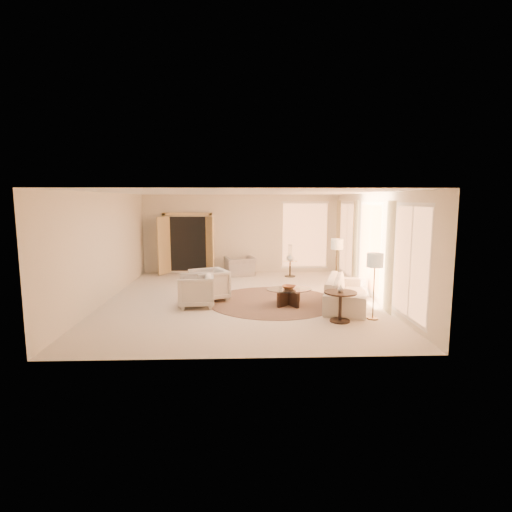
{
  "coord_description": "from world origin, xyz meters",
  "views": [
    {
      "loc": [
        -0.0,
        -10.33,
        2.61
      ],
      "look_at": [
        0.4,
        0.4,
        1.1
      ],
      "focal_mm": 28.0,
      "sensor_mm": 36.0,
      "label": 1
    }
  ],
  "objects_px": {
    "armchair_right": "(196,289)",
    "end_table": "(340,301)",
    "accent_chair": "(240,263)",
    "side_vase": "(290,257)",
    "bowl": "(289,287)",
    "end_vase": "(341,289)",
    "armchair_left": "(209,283)",
    "coffee_table": "(289,295)",
    "floor_lamp_far": "(375,263)",
    "sofa": "(347,292)",
    "floor_lamp_near": "(337,246)",
    "side_table": "(290,267)"
  },
  "relations": [
    {
      "from": "accent_chair",
      "to": "side_table",
      "type": "relative_size",
      "value": 1.76
    },
    {
      "from": "armchair_right",
      "to": "coffee_table",
      "type": "xyz_separation_m",
      "value": [
        2.3,
        0.04,
        -0.18
      ]
    },
    {
      "from": "bowl",
      "to": "side_vase",
      "type": "relative_size",
      "value": 1.33
    },
    {
      "from": "sofa",
      "to": "floor_lamp_near",
      "type": "distance_m",
      "value": 2.22
    },
    {
      "from": "coffee_table",
      "to": "end_vase",
      "type": "distance_m",
      "value": 1.76
    },
    {
      "from": "coffee_table",
      "to": "floor_lamp_far",
      "type": "height_order",
      "value": "floor_lamp_far"
    },
    {
      "from": "end_table",
      "to": "side_table",
      "type": "xyz_separation_m",
      "value": [
        -0.45,
        5.16,
        -0.11
      ]
    },
    {
      "from": "accent_chair",
      "to": "end_table",
      "type": "xyz_separation_m",
      "value": [
        2.18,
        -5.45,
        0.02
      ]
    },
    {
      "from": "armchair_left",
      "to": "coffee_table",
      "type": "xyz_separation_m",
      "value": [
        2.04,
        -0.58,
        -0.19
      ]
    },
    {
      "from": "side_table",
      "to": "floor_lamp_near",
      "type": "height_order",
      "value": "floor_lamp_near"
    },
    {
      "from": "armchair_left",
      "to": "coffee_table",
      "type": "height_order",
      "value": "armchair_left"
    },
    {
      "from": "armchair_right",
      "to": "side_vase",
      "type": "height_order",
      "value": "armchair_right"
    },
    {
      "from": "coffee_table",
      "to": "bowl",
      "type": "height_order",
      "value": "bowl"
    },
    {
      "from": "armchair_right",
      "to": "accent_chair",
      "type": "distance_m",
      "value": 4.22
    },
    {
      "from": "coffee_table",
      "to": "end_table",
      "type": "distance_m",
      "value": 1.71
    },
    {
      "from": "side_table",
      "to": "sofa",
      "type": "bearing_deg",
      "value": -76.13
    },
    {
      "from": "end_table",
      "to": "coffee_table",
      "type": "bearing_deg",
      "value": 123.71
    },
    {
      "from": "coffee_table",
      "to": "end_table",
      "type": "xyz_separation_m",
      "value": [
        0.94,
        -1.41,
        0.19
      ]
    },
    {
      "from": "accent_chair",
      "to": "end_table",
      "type": "distance_m",
      "value": 5.87
    },
    {
      "from": "floor_lamp_far",
      "to": "end_vase",
      "type": "bearing_deg",
      "value": -167.95
    },
    {
      "from": "side_vase",
      "to": "floor_lamp_near",
      "type": "bearing_deg",
      "value": -57.48
    },
    {
      "from": "side_table",
      "to": "side_vase",
      "type": "bearing_deg",
      "value": 0.0
    },
    {
      "from": "bowl",
      "to": "floor_lamp_near",
      "type": "bearing_deg",
      "value": 49.24
    },
    {
      "from": "end_table",
      "to": "side_vase",
      "type": "bearing_deg",
      "value": 95.04
    },
    {
      "from": "side_table",
      "to": "end_vase",
      "type": "xyz_separation_m",
      "value": [
        0.45,
        -5.16,
        0.39
      ]
    },
    {
      "from": "armchair_left",
      "to": "bowl",
      "type": "height_order",
      "value": "armchair_left"
    },
    {
      "from": "floor_lamp_far",
      "to": "end_vase",
      "type": "distance_m",
      "value": 0.95
    },
    {
      "from": "floor_lamp_far",
      "to": "end_vase",
      "type": "xyz_separation_m",
      "value": [
        -0.77,
        -0.17,
        -0.52
      ]
    },
    {
      "from": "coffee_table",
      "to": "side_vase",
      "type": "relative_size",
      "value": 5.05
    },
    {
      "from": "sofa",
      "to": "side_table",
      "type": "height_order",
      "value": "sofa"
    },
    {
      "from": "armchair_left",
      "to": "end_table",
      "type": "distance_m",
      "value": 3.58
    },
    {
      "from": "floor_lamp_near",
      "to": "coffee_table",
      "type": "bearing_deg",
      "value": -130.76
    },
    {
      "from": "end_table",
      "to": "floor_lamp_far",
      "type": "bearing_deg",
      "value": 12.05
    },
    {
      "from": "sofa",
      "to": "end_vase",
      "type": "xyz_separation_m",
      "value": [
        -0.5,
        -1.31,
        0.37
      ]
    },
    {
      "from": "armchair_left",
      "to": "side_table",
      "type": "bearing_deg",
      "value": 117.44
    },
    {
      "from": "floor_lamp_near",
      "to": "floor_lamp_far",
      "type": "bearing_deg",
      "value": -88.82
    },
    {
      "from": "armchair_left",
      "to": "accent_chair",
      "type": "height_order",
      "value": "armchair_left"
    },
    {
      "from": "armchair_right",
      "to": "accent_chair",
      "type": "xyz_separation_m",
      "value": [
        1.07,
        4.08,
        -0.01
      ]
    },
    {
      "from": "sofa",
      "to": "end_table",
      "type": "height_order",
      "value": "sofa"
    },
    {
      "from": "bowl",
      "to": "end_vase",
      "type": "distance_m",
      "value": 1.72
    },
    {
      "from": "armchair_right",
      "to": "side_vase",
      "type": "xyz_separation_m",
      "value": [
        2.79,
        3.78,
        0.25
      ]
    },
    {
      "from": "armchair_left",
      "to": "armchair_right",
      "type": "xyz_separation_m",
      "value": [
        -0.27,
        -0.62,
        -0.01
      ]
    },
    {
      "from": "bowl",
      "to": "armchair_left",
      "type": "bearing_deg",
      "value": 164.13
    },
    {
      "from": "armchair_right",
      "to": "end_table",
      "type": "distance_m",
      "value": 3.52
    },
    {
      "from": "accent_chair",
      "to": "armchair_right",
      "type": "bearing_deg",
      "value": 60.65
    },
    {
      "from": "sofa",
      "to": "coffee_table",
      "type": "relative_size",
      "value": 1.87
    },
    {
      "from": "sofa",
      "to": "armchair_right",
      "type": "height_order",
      "value": "armchair_right"
    },
    {
      "from": "side_vase",
      "to": "end_vase",
      "type": "bearing_deg",
      "value": -84.96
    },
    {
      "from": "armchair_left",
      "to": "floor_lamp_near",
      "type": "bearing_deg",
      "value": 85.96
    },
    {
      "from": "floor_lamp_near",
      "to": "bowl",
      "type": "bearing_deg",
      "value": -130.76
    }
  ]
}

